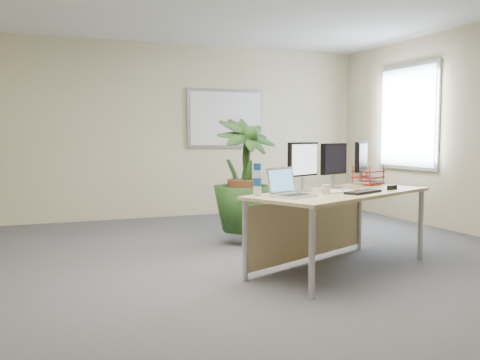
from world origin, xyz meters
name	(u,v)px	position (x,y,z in m)	size (l,w,h in m)	color
floor	(253,283)	(0.00, 0.00, 0.00)	(8.00, 8.00, 0.00)	#48474C
back_wall	(152,131)	(0.00, 4.00, 1.35)	(7.00, 0.04, 2.70)	#C9BF8E
whiteboard	(226,119)	(1.20, 3.97, 1.55)	(1.30, 0.04, 0.95)	#ABABB0
window	(408,117)	(3.47, 2.30, 1.55)	(0.04, 1.30, 1.55)	#ABABB0
desk	(331,207)	(0.91, 0.22, 0.59)	(2.12, 1.55, 0.75)	tan
floor_plant	(244,181)	(0.57, 1.61, 0.75)	(0.84, 0.84, 1.50)	#163714
monitor_left	(303,163)	(0.64, 0.30, 1.02)	(0.40, 0.21, 0.46)	#B2B1B6
monitor_right	(334,162)	(1.09, 0.46, 1.01)	(0.38, 0.20, 0.45)	#B2B1B6
monitor_dark	(361,160)	(1.53, 0.64, 1.02)	(0.33, 0.31, 0.46)	#B2B1B6
laptop	(289,189)	(0.32, -0.06, 0.81)	(0.44, 0.42, 0.25)	silver
keyboard	(363,192)	(1.07, -0.08, 0.76)	(0.43, 0.14, 0.02)	black
coffee_mug	(325,189)	(0.71, -0.02, 0.79)	(0.11, 0.08, 0.09)	silver
spiral_notebook	(339,191)	(0.92, 0.10, 0.76)	(0.30, 0.22, 0.01)	silver
orange_pen	(343,190)	(0.95, 0.07, 0.77)	(0.01, 0.01, 0.14)	orange
yellow_highlighter	(356,190)	(1.14, 0.14, 0.76)	(0.02, 0.02, 0.12)	yellow
water_bottle	(257,180)	(0.08, 0.08, 0.89)	(0.07, 0.07, 0.29)	silver
letter_tray	(368,178)	(1.63, 0.65, 0.82)	(0.37, 0.34, 0.14)	#B32316
stapler	(392,187)	(1.51, 0.08, 0.77)	(0.14, 0.04, 0.05)	black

